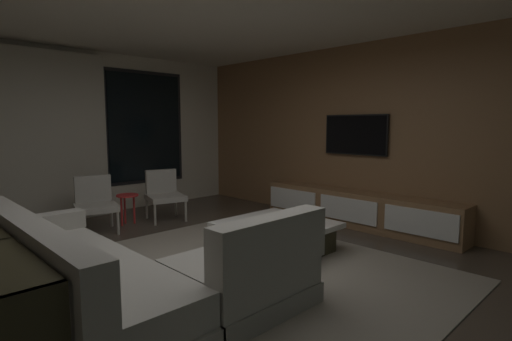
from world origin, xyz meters
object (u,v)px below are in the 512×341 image
at_px(coffee_table, 276,237).
at_px(side_stool, 127,200).
at_px(sectional_couch, 124,277).
at_px(mounted_tv, 356,135).
at_px(accent_chair_by_curtain, 95,201).
at_px(accent_chair_near_window, 164,192).
at_px(book_stack_on_coffee_table, 280,224).
at_px(media_console, 359,210).

relative_size(coffee_table, side_stool, 2.52).
height_order(sectional_couch, mounted_tv, mounted_tv).
xyz_separation_m(accent_chair_by_curtain, side_stool, (0.50, 0.05, -0.06)).
relative_size(accent_chair_near_window, side_stool, 1.70).
height_order(sectional_couch, book_stack_on_coffee_table, sectional_couch).
bearing_deg(media_console, sectional_couch, -178.54).
relative_size(coffee_table, mounted_tv, 1.11).
distance_m(sectional_couch, coffee_table, 1.98).
height_order(coffee_table, accent_chair_near_window, accent_chair_near_window).
height_order(coffee_table, side_stool, side_stool).
xyz_separation_m(sectional_couch, media_console, (3.69, 0.09, -0.04)).
distance_m(accent_chair_near_window, side_stool, 0.59).
bearing_deg(accent_chair_by_curtain, sectional_couch, -107.74).
height_order(side_stool, mounted_tv, mounted_tv).
distance_m(book_stack_on_coffee_table, media_console, 1.86).
bearing_deg(sectional_couch, accent_chair_by_curtain, 72.26).
bearing_deg(accent_chair_by_curtain, book_stack_on_coffee_table, -68.33).
distance_m(media_console, mounted_tv, 1.13).
bearing_deg(accent_chair_by_curtain, side_stool, 5.17).
distance_m(accent_chair_by_curtain, mounted_tv, 3.91).
height_order(coffee_table, media_console, media_console).
bearing_deg(accent_chair_by_curtain, accent_chair_near_window, -1.62).
bearing_deg(accent_chair_near_window, side_stool, 172.60).
xyz_separation_m(coffee_table, accent_chair_near_window, (-0.07, 2.37, 0.25)).
xyz_separation_m(book_stack_on_coffee_table, side_stool, (-0.52, 2.62, -0.03)).
distance_m(book_stack_on_coffee_table, accent_chair_near_window, 2.55).
distance_m(sectional_couch, accent_chair_by_curtain, 2.69).
distance_m(coffee_table, mounted_tv, 2.23).
height_order(book_stack_on_coffee_table, media_console, media_console).
xyz_separation_m(sectional_couch, mounted_tv, (3.87, 0.29, 1.06)).
relative_size(sectional_couch, accent_chair_near_window, 3.21).
xyz_separation_m(coffee_table, book_stack_on_coffee_table, (-0.13, -0.17, 0.21)).
height_order(sectional_couch, side_stool, sectional_couch).
bearing_deg(accent_chair_near_window, coffee_table, -88.38).
distance_m(sectional_couch, mounted_tv, 4.02).
height_order(sectional_couch, media_console, sectional_couch).
height_order(book_stack_on_coffee_table, side_stool, side_stool).
distance_m(side_stool, mounted_tv, 3.58).
relative_size(coffee_table, accent_chair_near_window, 1.49).
bearing_deg(coffee_table, side_stool, 104.94).
xyz_separation_m(sectional_couch, accent_chair_by_curtain, (0.82, 2.56, 0.14)).
relative_size(book_stack_on_coffee_table, media_console, 0.09).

